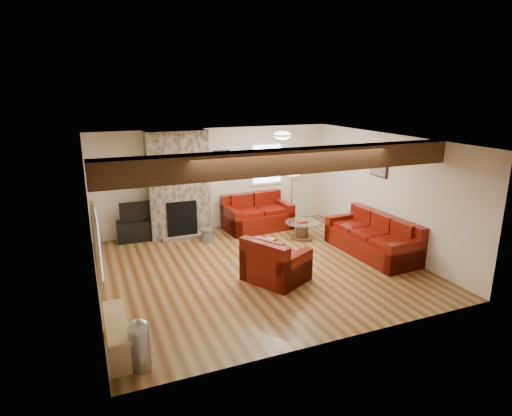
# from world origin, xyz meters

# --- Properties ---
(room) EXTENTS (8.00, 8.00, 8.00)m
(room) POSITION_xyz_m (0.00, 0.00, 1.25)
(room) COLOR #553316
(room) RESTS_ON ground
(floor) EXTENTS (6.00, 6.00, 0.00)m
(floor) POSITION_xyz_m (0.00, 0.00, 0.00)
(floor) COLOR #553316
(floor) RESTS_ON ground
(oak_beam) EXTENTS (6.00, 0.36, 0.38)m
(oak_beam) POSITION_xyz_m (0.00, -1.25, 2.31)
(oak_beam) COLOR #321C0F
(oak_beam) RESTS_ON room
(chimney_breast) EXTENTS (1.40, 0.67, 2.50)m
(chimney_breast) POSITION_xyz_m (-1.00, 2.49, 1.22)
(chimney_breast) COLOR #332F27
(chimney_breast) RESTS_ON floor
(back_window) EXTENTS (0.90, 0.08, 1.10)m
(back_window) POSITION_xyz_m (1.35, 2.71, 1.55)
(back_window) COLOR silver
(back_window) RESTS_ON room
(hatch_window) EXTENTS (0.08, 1.00, 0.90)m
(hatch_window) POSITION_xyz_m (-2.96, -1.50, 1.45)
(hatch_window) COLOR tan
(hatch_window) RESTS_ON room
(ceiling_dome) EXTENTS (0.40, 0.40, 0.18)m
(ceiling_dome) POSITION_xyz_m (0.90, 0.90, 2.44)
(ceiling_dome) COLOR white
(ceiling_dome) RESTS_ON room
(artwork_back) EXTENTS (0.42, 0.06, 0.52)m
(artwork_back) POSITION_xyz_m (0.15, 2.71, 1.70)
(artwork_back) COLOR black
(artwork_back) RESTS_ON room
(artwork_right) EXTENTS (0.06, 0.55, 0.42)m
(artwork_right) POSITION_xyz_m (2.96, 0.30, 1.75)
(artwork_right) COLOR black
(artwork_right) RESTS_ON room
(sofa_three) EXTENTS (1.01, 2.20, 0.83)m
(sofa_three) POSITION_xyz_m (2.48, -0.25, 0.42)
(sofa_three) COLOR #430A04
(sofa_three) RESTS_ON floor
(loveseat) EXTENTS (1.69, 1.05, 0.86)m
(loveseat) POSITION_xyz_m (0.90, 2.23, 0.43)
(loveseat) COLOR #430A04
(loveseat) RESTS_ON floor
(armchair_red) EXTENTS (1.26, 1.31, 0.82)m
(armchair_red) POSITION_xyz_m (0.08, -0.62, 0.41)
(armchair_red) COLOR #430A04
(armchair_red) RESTS_ON floor
(coffee_table) EXTENTS (0.81, 0.81, 0.42)m
(coffee_table) POSITION_xyz_m (1.60, 1.20, 0.20)
(coffee_table) COLOR #4D2E18
(coffee_table) RESTS_ON floor
(tv_cabinet) EXTENTS (0.96, 0.39, 0.48)m
(tv_cabinet) POSITION_xyz_m (-1.96, 2.53, 0.24)
(tv_cabinet) COLOR black
(tv_cabinet) RESTS_ON floor
(television) EXTENTS (0.81, 0.11, 0.46)m
(television) POSITION_xyz_m (-1.96, 2.53, 0.71)
(television) COLOR black
(television) RESTS_ON tv_cabinet
(floor_lamp) EXTENTS (0.39, 0.39, 1.51)m
(floor_lamp) POSITION_xyz_m (2.01, 2.55, 1.29)
(floor_lamp) COLOR tan
(floor_lamp) RESTS_ON floor
(pine_bench) EXTENTS (0.28, 1.21, 0.45)m
(pine_bench) POSITION_xyz_m (-2.83, -1.84, 0.23)
(pine_bench) COLOR tan
(pine_bench) RESTS_ON floor
(pedal_bin) EXTENTS (0.34, 0.34, 0.70)m
(pedal_bin) POSITION_xyz_m (-2.60, -2.35, 0.35)
(pedal_bin) COLOR #99989D
(pedal_bin) RESTS_ON floor
(coal_bucket) EXTENTS (0.32, 0.32, 0.30)m
(coal_bucket) POSITION_xyz_m (-0.52, 1.84, 0.15)
(coal_bucket) COLOR slate
(coal_bucket) RESTS_ON floor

